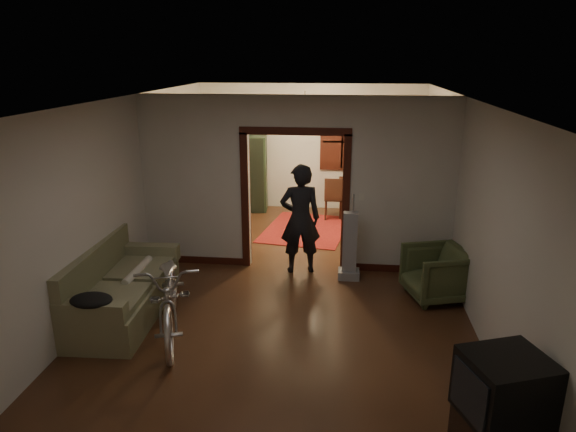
# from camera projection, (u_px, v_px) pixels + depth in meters

# --- Properties ---
(floor) EXTENTS (5.00, 8.50, 0.01)m
(floor) POSITION_uv_depth(u_px,v_px,m) (290.00, 285.00, 7.89)
(floor) COLOR #331C10
(floor) RESTS_ON ground
(ceiling) EXTENTS (5.00, 8.50, 0.01)m
(ceiling) POSITION_uv_depth(u_px,v_px,m) (290.00, 99.00, 7.05)
(ceiling) COLOR white
(ceiling) RESTS_ON floor
(wall_back) EXTENTS (5.00, 0.02, 2.80)m
(wall_back) POSITION_uv_depth(u_px,v_px,m) (311.00, 148.00, 11.50)
(wall_back) COLOR beige
(wall_back) RESTS_ON floor
(wall_left) EXTENTS (0.02, 8.50, 2.80)m
(wall_left) POSITION_uv_depth(u_px,v_px,m) (126.00, 192.00, 7.74)
(wall_left) COLOR beige
(wall_left) RESTS_ON floor
(wall_right) EXTENTS (0.02, 8.50, 2.80)m
(wall_right) POSITION_uv_depth(u_px,v_px,m) (467.00, 202.00, 7.20)
(wall_right) COLOR beige
(wall_right) RESTS_ON floor
(partition_wall) EXTENTS (5.00, 0.14, 2.80)m
(partition_wall) POSITION_uv_depth(u_px,v_px,m) (295.00, 185.00, 8.18)
(partition_wall) COLOR beige
(partition_wall) RESTS_ON floor
(door_casing) EXTENTS (1.74, 0.20, 2.32)m
(door_casing) POSITION_uv_depth(u_px,v_px,m) (295.00, 203.00, 8.27)
(door_casing) COLOR #33120B
(door_casing) RESTS_ON floor
(far_window) EXTENTS (0.98, 0.06, 1.28)m
(far_window) POSITION_uv_depth(u_px,v_px,m) (342.00, 142.00, 11.34)
(far_window) COLOR black
(far_window) RESTS_ON wall_back
(chandelier) EXTENTS (0.24, 0.24, 0.24)m
(chandelier) POSITION_uv_depth(u_px,v_px,m) (305.00, 113.00, 9.56)
(chandelier) COLOR #FFE0A5
(chandelier) RESTS_ON ceiling
(light_switch) EXTENTS (0.08, 0.01, 0.12)m
(light_switch) POSITION_uv_depth(u_px,v_px,m) (361.00, 197.00, 8.04)
(light_switch) COLOR silver
(light_switch) RESTS_ON partition_wall
(sofa) EXTENTS (1.02, 2.12, 0.96)m
(sofa) POSITION_uv_depth(u_px,v_px,m) (122.00, 283.00, 6.82)
(sofa) COLOR #676845
(sofa) RESTS_ON floor
(rolled_paper) EXTENTS (0.11, 0.86, 0.11)m
(rolled_paper) POSITION_uv_depth(u_px,v_px,m) (138.00, 271.00, 7.08)
(rolled_paper) COLOR beige
(rolled_paper) RESTS_ON sofa
(jacket) EXTENTS (0.49, 0.37, 0.14)m
(jacket) POSITION_uv_depth(u_px,v_px,m) (91.00, 300.00, 5.89)
(jacket) COLOR black
(jacket) RESTS_ON sofa
(bicycle) EXTENTS (1.29, 2.17, 1.08)m
(bicycle) POSITION_uv_depth(u_px,v_px,m) (171.00, 294.00, 6.37)
(bicycle) COLOR silver
(bicycle) RESTS_ON floor
(armchair) EXTENTS (1.03, 1.02, 0.76)m
(armchair) POSITION_uv_depth(u_px,v_px,m) (436.00, 273.00, 7.35)
(armchair) COLOR #444F2C
(armchair) RESTS_ON floor
(crt_tv) EXTENTS (0.79, 0.75, 0.55)m
(crt_tv) POSITION_uv_depth(u_px,v_px,m) (505.00, 388.00, 4.11)
(crt_tv) COLOR black
(crt_tv) RESTS_ON tv_stand
(vacuum) EXTENTS (0.38, 0.33, 1.09)m
(vacuum) POSITION_uv_depth(u_px,v_px,m) (350.00, 246.00, 7.96)
(vacuum) COLOR gray
(vacuum) RESTS_ON floor
(person) EXTENTS (0.73, 0.56, 1.78)m
(person) POSITION_uv_depth(u_px,v_px,m) (300.00, 219.00, 8.14)
(person) COLOR black
(person) RESTS_ON floor
(oriental_rug) EXTENTS (1.86, 2.27, 0.02)m
(oriental_rug) POSITION_uv_depth(u_px,v_px,m) (306.00, 229.00, 10.39)
(oriental_rug) COLOR maroon
(oriental_rug) RESTS_ON floor
(locker) EXTENTS (0.88, 0.53, 1.69)m
(locker) POSITION_uv_depth(u_px,v_px,m) (248.00, 174.00, 11.46)
(locker) COLOR #1E2E1B
(locker) RESTS_ON floor
(globe) EXTENTS (0.31, 0.31, 0.31)m
(globe) POSITION_uv_depth(u_px,v_px,m) (246.00, 125.00, 11.14)
(globe) COLOR #1E5972
(globe) RESTS_ON locker
(desk) EXTENTS (1.12, 0.65, 0.81)m
(desk) POSITION_uv_depth(u_px,v_px,m) (364.00, 199.00, 11.08)
(desk) COLOR black
(desk) RESTS_ON floor
(desk_chair) EXTENTS (0.45, 0.45, 0.92)m
(desk_chair) POSITION_uv_depth(u_px,v_px,m) (334.00, 198.00, 10.96)
(desk_chair) COLOR black
(desk_chair) RESTS_ON floor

